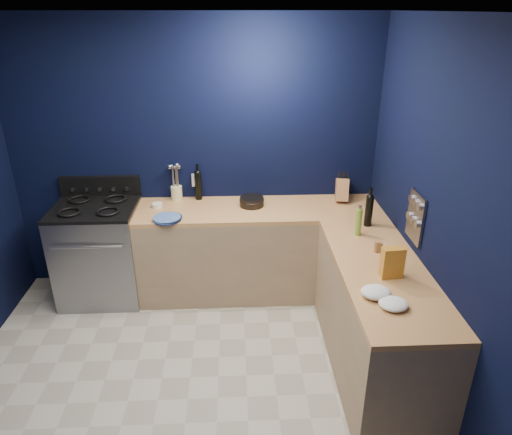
{
  "coord_description": "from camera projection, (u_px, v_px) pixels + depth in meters",
  "views": [
    {
      "loc": [
        0.38,
        -2.56,
        2.62
      ],
      "look_at": [
        0.55,
        1.0,
        1.0
      ],
      "focal_mm": 32.49,
      "sensor_mm": 36.0,
      "label": 1
    }
  ],
  "objects": [
    {
      "name": "floor",
      "position": [
        188.0,
        400.0,
        3.4
      ],
      "size": [
        3.5,
        3.5,
        0.02
      ],
      "primitive_type": "cube",
      "color": "#AFAA98",
      "rests_on": "ground"
    },
    {
      "name": "ceiling",
      "position": [
        156.0,
        10.0,
        2.32
      ],
      "size": [
        3.5,
        3.5,
        0.02
      ],
      "primitive_type": "cube",
      "color": "silver",
      "rests_on": "ground"
    },
    {
      "name": "wall_back",
      "position": [
        195.0,
        158.0,
        4.46
      ],
      "size": [
        3.5,
        0.02,
        2.6
      ],
      "primitive_type": "cube",
      "color": "black",
      "rests_on": "ground"
    },
    {
      "name": "wall_right",
      "position": [
        454.0,
        236.0,
        2.94
      ],
      "size": [
        0.02,
        3.5,
        2.6
      ],
      "primitive_type": "cube",
      "color": "black",
      "rests_on": "ground"
    },
    {
      "name": "cab_back",
      "position": [
        259.0,
        252.0,
        4.55
      ],
      "size": [
        2.3,
        0.63,
        0.86
      ],
      "primitive_type": "cube",
      "color": "#9D805F",
      "rests_on": "floor"
    },
    {
      "name": "top_back",
      "position": [
        259.0,
        210.0,
        4.37
      ],
      "size": [
        2.3,
        0.63,
        0.04
      ],
      "primitive_type": "cube",
      "color": "#955F31",
      "rests_on": "cab_back"
    },
    {
      "name": "cab_right",
      "position": [
        376.0,
        321.0,
        3.54
      ],
      "size": [
        0.63,
        1.67,
        0.86
      ],
      "primitive_type": "cube",
      "color": "#9D805F",
      "rests_on": "floor"
    },
    {
      "name": "top_right",
      "position": [
        382.0,
        271.0,
        3.36
      ],
      "size": [
        0.63,
        1.67,
        0.04
      ],
      "primitive_type": "cube",
      "color": "#955F31",
      "rests_on": "cab_right"
    },
    {
      "name": "gas_range",
      "position": [
        101.0,
        253.0,
        4.46
      ],
      "size": [
        0.76,
        0.66,
        0.92
      ],
      "primitive_type": "cube",
      "color": "gray",
      "rests_on": "floor"
    },
    {
      "name": "oven_door",
      "position": [
        92.0,
        271.0,
        4.18
      ],
      "size": [
        0.59,
        0.02,
        0.42
      ],
      "primitive_type": "cube",
      "color": "black",
      "rests_on": "gas_range"
    },
    {
      "name": "cooktop",
      "position": [
        94.0,
        208.0,
        4.26
      ],
      "size": [
        0.76,
        0.66,
        0.03
      ],
      "primitive_type": "cube",
      "color": "black",
      "rests_on": "gas_range"
    },
    {
      "name": "backguard",
      "position": [
        100.0,
        186.0,
        4.49
      ],
      "size": [
        0.76,
        0.06,
        0.2
      ],
      "primitive_type": "cube",
      "color": "black",
      "rests_on": "gas_range"
    },
    {
      "name": "spice_panel",
      "position": [
        416.0,
        217.0,
        3.49
      ],
      "size": [
        0.02,
        0.28,
        0.38
      ],
      "primitive_type": "cube",
      "color": "gray",
      "rests_on": "wall_right"
    },
    {
      "name": "wall_outlet",
      "position": [
        196.0,
        180.0,
        4.53
      ],
      "size": [
        0.09,
        0.02,
        0.13
      ],
      "primitive_type": "cube",
      "color": "white",
      "rests_on": "wall_back"
    },
    {
      "name": "plate_stack",
      "position": [
        167.0,
        219.0,
        4.1
      ],
      "size": [
        0.25,
        0.25,
        0.03
      ],
      "primitive_type": "cylinder",
      "rotation": [
        0.0,
        0.0,
        0.02
      ],
      "color": "#3665A5",
      "rests_on": "top_back"
    },
    {
      "name": "ramekin",
      "position": [
        157.0,
        205.0,
        4.37
      ],
      "size": [
        0.12,
        0.12,
        0.04
      ],
      "primitive_type": "cylinder",
      "rotation": [
        0.0,
        0.0,
        -0.26
      ],
      "color": "white",
      "rests_on": "top_back"
    },
    {
      "name": "utensil_crock",
      "position": [
        177.0,
        193.0,
        4.53
      ],
      "size": [
        0.11,
        0.11,
        0.14
      ],
      "primitive_type": "cylinder",
      "rotation": [
        0.0,
        0.0,
        -0.04
      ],
      "color": "#EBE9BD",
      "rests_on": "top_back"
    },
    {
      "name": "wine_bottle_back",
      "position": [
        198.0,
        186.0,
        4.51
      ],
      "size": [
        0.09,
        0.09,
        0.28
      ],
      "primitive_type": "cylinder",
      "rotation": [
        0.0,
        0.0,
        -0.36
      ],
      "color": "black",
      "rests_on": "top_back"
    },
    {
      "name": "lemon_basket",
      "position": [
        252.0,
        202.0,
        4.39
      ],
      "size": [
        0.24,
        0.24,
        0.09
      ],
      "primitive_type": "cylinder",
      "rotation": [
        0.0,
        0.0,
        0.09
      ],
      "color": "black",
      "rests_on": "top_back"
    },
    {
      "name": "knife_block",
      "position": [
        342.0,
        190.0,
        4.5
      ],
      "size": [
        0.16,
        0.27,
        0.27
      ],
      "primitive_type": "cube",
      "rotation": [
        -0.31,
        0.0,
        -0.17
      ],
      "color": "#956237",
      "rests_on": "top_back"
    },
    {
      "name": "wine_bottle_right",
      "position": [
        369.0,
        211.0,
        3.96
      ],
      "size": [
        0.07,
        0.07,
        0.27
      ],
      "primitive_type": "cylinder",
      "rotation": [
        0.0,
        0.0,
        0.04
      ],
      "color": "black",
      "rests_on": "top_right"
    },
    {
      "name": "oil_bottle",
      "position": [
        358.0,
        222.0,
        3.8
      ],
      "size": [
        0.06,
        0.06,
        0.23
      ],
      "primitive_type": "cylinder",
      "rotation": [
        0.0,
        0.0,
        -0.17
      ],
      "color": "olive",
      "rests_on": "top_right"
    },
    {
      "name": "spice_jar_near",
      "position": [
        377.0,
        247.0,
        3.56
      ],
      "size": [
        0.05,
        0.05,
        0.09
      ],
      "primitive_type": "cylinder",
      "rotation": [
        0.0,
        0.0,
        0.35
      ],
      "color": "olive",
      "rests_on": "top_right"
    },
    {
      "name": "spice_jar_far",
      "position": [
        380.0,
        247.0,
        3.56
      ],
      "size": [
        0.05,
        0.05,
        0.08
      ],
      "primitive_type": "cylinder",
      "rotation": [
        0.0,
        0.0,
        -0.29
      ],
      "color": "olive",
      "rests_on": "top_right"
    },
    {
      "name": "crouton_bag",
      "position": [
        392.0,
        263.0,
        3.2
      ],
      "size": [
        0.16,
        0.09,
        0.23
      ],
      "primitive_type": "cube",
      "rotation": [
        0.0,
        0.0,
        0.1
      ],
      "color": "#A92E26",
      "rests_on": "top_right"
    },
    {
      "name": "towel_front",
      "position": [
        376.0,
        292.0,
        3.01
      ],
      "size": [
        0.24,
        0.22,
        0.07
      ],
      "primitive_type": "ellipsoid",
      "rotation": [
        0.0,
        0.0,
        -0.28
      ],
      "color": "white",
      "rests_on": "top_right"
    },
    {
      "name": "towel_end",
      "position": [
        393.0,
        304.0,
        2.9
      ],
      "size": [
        0.21,
        0.2,
        0.06
      ],
      "primitive_type": "ellipsoid",
      "rotation": [
        0.0,
        0.0,
        0.19
      ],
      "color": "white",
      "rests_on": "top_right"
    }
  ]
}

